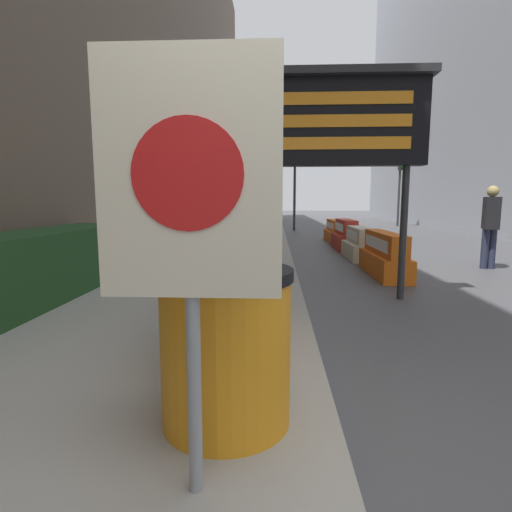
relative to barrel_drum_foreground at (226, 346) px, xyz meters
name	(u,v)px	position (x,y,z in m)	size (l,w,h in m)	color
hedge_strip	(30,268)	(-2.75, 2.58, -0.01)	(0.90, 4.35, 0.87)	#1E421E
barrel_drum_foreground	(226,346)	(0.00, 0.00, 0.00)	(0.75, 0.75, 0.88)	orange
barrel_drum_middle	(224,306)	(-0.12, 0.84, 0.00)	(0.75, 0.75, 0.88)	orange
barrel_drum_back	(236,284)	(-0.11, 1.69, 0.00)	(0.75, 0.75, 0.88)	orange
warning_sign	(189,200)	(-0.06, -0.58, 0.81)	(0.72, 0.08, 1.83)	gray
message_board	(337,123)	(1.10, 3.56, 1.87)	(2.56, 0.36, 3.14)	#28282B
jersey_barrier_orange_far	(384,257)	(2.32, 5.41, -0.23)	(0.53, 1.97, 0.81)	orange
jersey_barrier_cream	(360,245)	(2.32, 7.65, -0.25)	(0.62, 1.66, 0.77)	beige
jersey_barrier_red_striped	(346,236)	(2.32, 9.58, -0.20)	(0.63, 1.65, 0.86)	red
jersey_barrier_orange_near	(334,232)	(2.32, 11.83, -0.25)	(0.51, 2.06, 0.75)	orange
traffic_cone_near	(341,234)	(2.39, 10.93, -0.24)	(0.39, 0.39, 0.70)	black
traffic_light_near_curb	(295,161)	(1.17, 17.24, 2.71)	(0.28, 0.45, 4.59)	#2D2D30
traffic_light_far_side	(400,175)	(7.18, 20.77, 2.28)	(0.28, 0.45, 3.95)	#2D2D30
pedestrian_worker	(491,220)	(4.68, 6.29, 0.42)	(0.39, 0.51, 1.70)	#23283D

